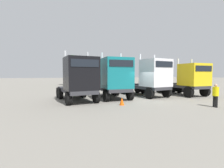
% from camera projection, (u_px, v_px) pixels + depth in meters
% --- Properties ---
extents(ground, '(200.00, 200.00, 0.00)m').
position_uv_depth(ground, '(141.00, 100.00, 14.92)').
color(ground, gray).
extents(semi_truck_black, '(3.28, 6.10, 4.23)m').
position_uv_depth(semi_truck_black, '(79.00, 79.00, 13.71)').
color(semi_truck_black, '#333338').
rests_on(semi_truck_black, ground).
extents(semi_truck_teal, '(2.61, 5.73, 4.32)m').
position_uv_depth(semi_truck_teal, '(114.00, 78.00, 15.29)').
color(semi_truck_teal, '#333338').
rests_on(semi_truck_teal, ground).
extents(semi_truck_white, '(3.49, 6.29, 4.34)m').
position_uv_depth(semi_truck_white, '(151.00, 78.00, 16.93)').
color(semi_truck_white, '#333338').
rests_on(semi_truck_white, ground).
extents(semi_truck_yellow, '(2.81, 6.02, 3.97)m').
position_uv_depth(semi_truck_yellow, '(188.00, 79.00, 17.83)').
color(semi_truck_yellow, '#333338').
rests_on(semi_truck_yellow, ground).
extents(visitor_in_hivis, '(0.51, 0.51, 1.63)m').
position_uv_depth(visitor_in_hivis, '(216.00, 94.00, 11.62)').
color(visitor_in_hivis, black).
rests_on(visitor_in_hivis, ground).
extents(traffic_cone_near, '(0.36, 0.36, 0.59)m').
position_uv_depth(traffic_cone_near, '(122.00, 101.00, 12.44)').
color(traffic_cone_near, '#F2590C').
rests_on(traffic_cone_near, ground).
extents(oak_far_left, '(3.64, 3.64, 6.20)m').
position_uv_depth(oak_far_left, '(72.00, 64.00, 33.91)').
color(oak_far_left, '#4C3823').
rests_on(oak_far_left, ground).
extents(oak_far_centre, '(3.30, 3.30, 5.06)m').
position_uv_depth(oak_far_centre, '(87.00, 69.00, 32.94)').
color(oak_far_centre, '#4C3823').
rests_on(oak_far_centre, ground).
extents(oak_far_right, '(3.45, 3.45, 5.22)m').
position_uv_depth(oak_far_right, '(115.00, 69.00, 35.53)').
color(oak_far_right, '#4C3823').
rests_on(oak_far_right, ground).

